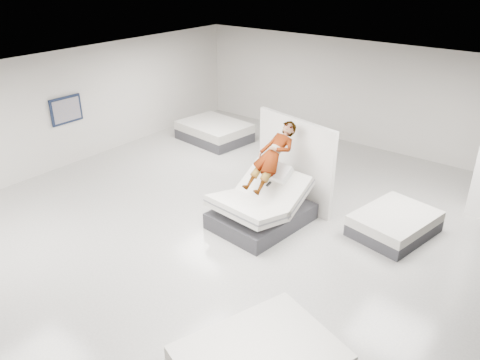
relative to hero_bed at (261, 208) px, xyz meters
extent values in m
plane|color=#BBB8B1|center=(-0.31, -1.07, -0.40)|extent=(14.00, 14.00, 0.00)
plane|color=black|center=(-0.31, -1.07, 2.80)|extent=(14.00, 14.00, 0.00)
cube|color=beige|center=(-0.31, 5.93, 1.20)|extent=(12.00, 0.04, 3.20)
cube|color=beige|center=(-6.31, -1.07, 1.20)|extent=(0.04, 14.00, 3.20)
cube|color=#333338|center=(0.00, 0.02, -0.22)|extent=(1.79, 2.26, 0.37)
cube|color=silver|center=(0.04, 0.38, 0.36)|extent=(1.67, 1.15, 0.79)
cube|color=slate|center=(0.04, 0.38, 0.36)|extent=(1.69, 1.06, 0.64)
cube|color=silver|center=(-0.05, -0.47, 0.19)|extent=(1.68, 1.23, 0.44)
cube|color=slate|center=(-0.05, -0.47, 0.19)|extent=(1.70, 1.22, 0.24)
cube|color=silver|center=(0.05, 0.53, 0.70)|extent=(0.62, 0.49, 0.36)
imported|color=slate|center=(0.03, 0.32, 0.90)|extent=(0.81, 1.62, 1.57)
cube|color=black|center=(0.22, -0.06, 0.68)|extent=(0.06, 0.15, 0.08)
cube|color=silver|center=(0.01, 1.31, 0.66)|extent=(2.31, 0.61, 2.13)
cube|color=#333338|center=(2.51, 1.43, -0.27)|extent=(1.64, 1.99, 0.26)
cube|color=silver|center=(2.51, 1.43, -0.03)|extent=(1.64, 1.99, 0.22)
cube|color=silver|center=(2.50, -3.55, 0.05)|extent=(2.20, 2.53, 0.27)
cube|color=#333338|center=(-4.26, 3.35, -0.24)|extent=(2.30, 1.83, 0.32)
cube|color=silver|center=(-4.26, 3.35, 0.05)|extent=(2.30, 1.83, 0.27)
cube|color=black|center=(-6.25, -0.57, 1.20)|extent=(0.05, 0.95, 0.75)
cube|color=gray|center=(-6.22, -0.57, 1.20)|extent=(0.02, 0.82, 0.62)
camera|label=1|loc=(5.19, -7.44, 5.06)|focal=35.00mm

